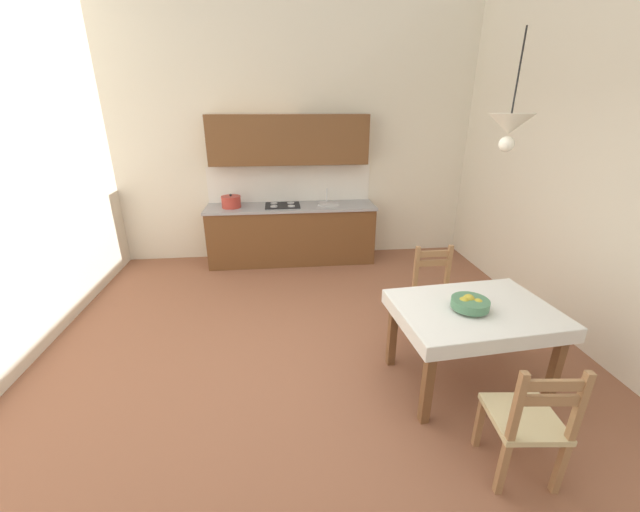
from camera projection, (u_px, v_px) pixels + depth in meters
name	position (u px, v px, depth m)	size (l,w,h in m)	color
ground_plane	(316.00, 374.00, 3.55)	(6.00, 6.73, 0.10)	#935B42
wall_back	(295.00, 121.00, 5.65)	(6.00, 0.12, 4.19)	silver
kitchen_cabinetry	(291.00, 208.00, 5.79)	(2.55, 0.63, 2.20)	brown
dining_table	(473.00, 321.00, 3.17)	(1.35, 1.01, 0.75)	brown
dining_chair_camera_side	(527.00, 421.00, 2.39)	(0.46, 0.46, 0.93)	#D1BC89
dining_chair_kitchen_side	(435.00, 293.00, 4.03)	(0.42, 0.42, 0.93)	#D1BC89
fruit_bowl	(470.00, 303.00, 3.06)	(0.30, 0.30, 0.12)	#4C7F5B
pendant_lamp	(510.00, 125.00, 2.70)	(0.32, 0.32, 0.80)	black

